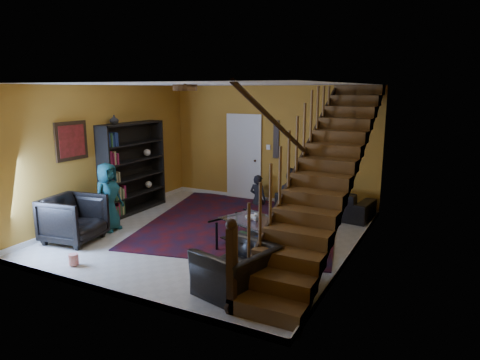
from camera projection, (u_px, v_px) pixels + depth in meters
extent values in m
plane|color=beige|center=(213.00, 235.00, 8.14)|extent=(5.50, 5.50, 0.00)
plane|color=#BE852A|center=(271.00, 145.00, 10.24)|extent=(5.20, 0.00, 5.20)
plane|color=#BE852A|center=(101.00, 194.00, 5.46)|extent=(5.20, 0.00, 5.20)
plane|color=#BE852A|center=(106.00, 153.00, 9.01)|extent=(0.00, 5.50, 5.50)
plane|color=#BE852A|center=(354.00, 175.00, 6.69)|extent=(0.00, 5.50, 5.50)
plane|color=white|center=(211.00, 84.00, 7.56)|extent=(5.50, 5.50, 0.00)
cube|color=silver|center=(270.00, 200.00, 10.52)|extent=(5.20, 0.02, 0.10)
cube|color=silver|center=(110.00, 214.00, 9.29)|extent=(0.02, 5.50, 0.10)
cube|color=#BE852A|center=(324.00, 177.00, 6.92)|extent=(0.95, 4.92, 2.83)
cube|color=black|center=(298.00, 170.00, 7.10)|extent=(0.04, 5.02, 3.02)
cylinder|color=black|center=(300.00, 143.00, 7.00)|extent=(0.07, 4.20, 2.44)
cube|color=black|center=(231.00, 272.00, 5.18)|extent=(0.10, 0.10, 1.10)
cube|color=black|center=(133.00, 168.00, 9.53)|extent=(0.35, 1.80, 2.00)
cube|color=black|center=(135.00, 194.00, 9.65)|extent=(0.35, 1.72, 0.03)
cube|color=black|center=(133.00, 161.00, 9.49)|extent=(0.35, 1.72, 0.03)
cube|color=silver|center=(244.00, 159.00, 10.61)|extent=(0.82, 0.05, 2.05)
cube|color=maroon|center=(71.00, 141.00, 8.14)|extent=(0.04, 0.74, 0.74)
cube|color=black|center=(276.00, 139.00, 10.13)|extent=(0.14, 0.03, 0.90)
cylinder|color=#3F2814|center=(185.00, 88.00, 6.87)|extent=(0.40, 0.40, 0.10)
cube|color=#450C10|center=(244.00, 222.00, 8.90)|extent=(4.62, 5.02, 0.02)
imported|color=black|center=(324.00, 201.00, 9.41)|extent=(2.16, 1.05, 0.61)
imported|color=black|center=(74.00, 219.00, 7.71)|extent=(1.05, 1.02, 0.85)
imported|color=black|center=(237.00, 270.00, 5.77)|extent=(1.09, 1.18, 0.65)
imported|color=black|center=(258.00, 199.00, 10.22)|extent=(0.46, 0.34, 1.18)
imported|color=black|center=(291.00, 198.00, 9.82)|extent=(0.73, 0.59, 1.42)
imported|color=#174B59|center=(108.00, 197.00, 8.29)|extent=(0.43, 0.66, 1.34)
cube|color=black|center=(217.00, 237.00, 7.29)|extent=(0.04, 0.04, 0.50)
cube|color=black|center=(287.00, 249.00, 6.72)|extent=(0.04, 0.04, 0.50)
cube|color=black|center=(236.00, 225.00, 7.91)|extent=(0.04, 0.04, 0.50)
cube|color=black|center=(302.00, 236.00, 7.34)|extent=(0.04, 0.04, 0.50)
cube|color=black|center=(259.00, 243.00, 7.34)|extent=(1.46, 1.16, 0.02)
cube|color=silver|center=(260.00, 222.00, 7.26)|extent=(1.54, 1.24, 0.02)
imported|color=#999999|center=(256.00, 218.00, 7.29)|extent=(0.14, 0.14, 0.10)
imported|color=#999999|center=(257.00, 215.00, 7.46)|extent=(0.14, 0.14, 0.10)
imported|color=#999999|center=(252.00, 217.00, 7.41)|extent=(0.24, 0.24, 0.05)
imported|color=#999999|center=(114.00, 120.00, 8.86)|extent=(0.18, 0.18, 0.19)
cylinder|color=red|center=(74.00, 259.00, 6.69)|extent=(0.17, 0.17, 0.17)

